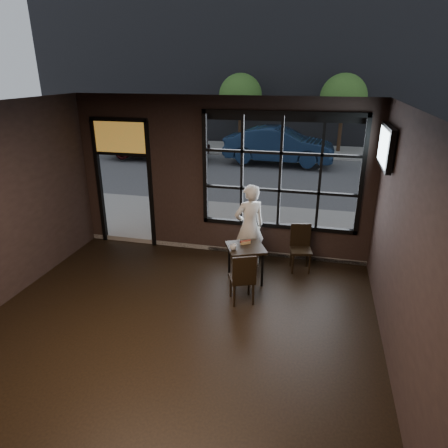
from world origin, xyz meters
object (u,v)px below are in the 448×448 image
(navy_car, at_px, (279,145))
(man, at_px, (249,227))
(chair_near, at_px, (242,277))
(cafe_table, at_px, (245,264))

(navy_car, bearing_deg, man, -174.32)
(navy_car, bearing_deg, chair_near, -174.02)
(chair_near, distance_m, man, 1.33)
(cafe_table, bearing_deg, man, 69.81)
(cafe_table, distance_m, navy_car, 9.68)
(man, bearing_deg, chair_near, 61.00)
(chair_near, xyz_separation_m, navy_car, (-0.53, 10.34, 0.36))
(chair_near, bearing_deg, navy_car, -110.10)
(man, distance_m, navy_car, 9.08)
(cafe_table, height_order, chair_near, chair_near)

